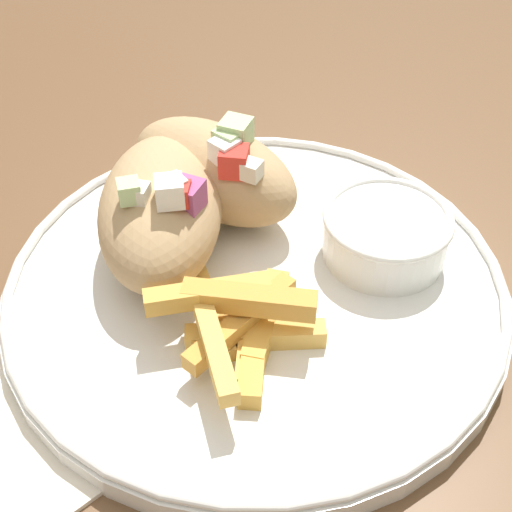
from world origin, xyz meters
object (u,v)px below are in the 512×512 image
plate (256,286)px  pita_sandwich_far (214,170)px  pita_sandwich_near (161,209)px  sauce_ramekin (384,231)px  fries_pile (241,321)px

plate → pita_sandwich_far: 0.08m
pita_sandwich_near → pita_sandwich_far: 0.05m
pita_sandwich_far → sauce_ramekin: (0.10, 0.05, -0.01)m
pita_sandwich_near → pita_sandwich_far: (-0.01, 0.05, -0.00)m
pita_sandwich_far → plate: bearing=-33.3°
pita_sandwich_near → sauce_ramekin: size_ratio=1.89×
plate → pita_sandwich_far: (-0.07, 0.02, 0.04)m
plate → pita_sandwich_far: size_ratio=2.25×
fries_pile → pita_sandwich_far: bearing=150.3°
plate → fries_pile: 0.05m
plate → sauce_ramekin: bearing=68.6°
plate → pita_sandwich_near: (-0.06, -0.03, 0.04)m
pita_sandwich_far → fries_pile: 0.11m
plate → pita_sandwich_near: pita_sandwich_near is taller
plate → pita_sandwich_near: size_ratio=2.02×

